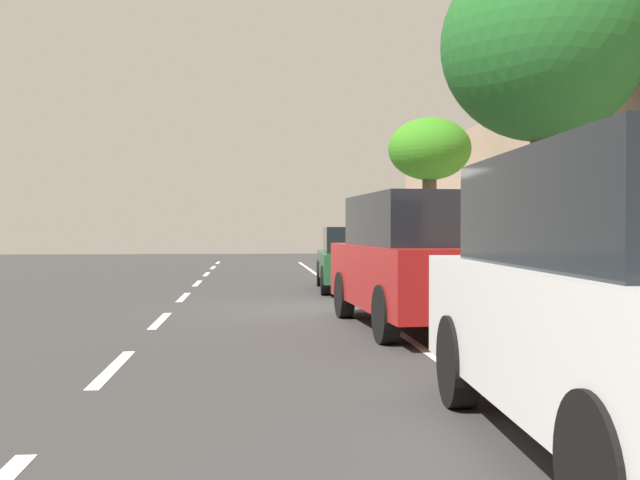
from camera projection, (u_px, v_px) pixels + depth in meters
name	position (u px, v px, depth m)	size (l,w,h in m)	color
ground	(320.00, 309.00, 14.06)	(62.37, 62.37, 0.00)	#363636
sidewalk	(529.00, 303.00, 14.42)	(3.18, 38.98, 0.16)	#AC95A3
curb_edge	(443.00, 303.00, 14.27)	(0.16, 38.98, 0.16)	gray
lane_stripe_centre	(174.00, 307.00, 14.33)	(0.14, 40.00, 0.01)	white
lane_stripe_bike_edge	(365.00, 308.00, 14.14)	(0.12, 38.98, 0.01)	white
building_facade	(623.00, 185.00, 14.55)	(0.50, 38.98, 4.64)	tan
parked_suv_red_second	(420.00, 259.00, 11.33)	(2.19, 4.81, 1.99)	maroon
parked_sedan_green_mid	(357.00, 259.00, 18.32)	(2.02, 4.49, 1.52)	#1E512D
bicycle_at_curb	(353.00, 265.00, 23.34)	(1.41, 1.11, 0.77)	black
cyclist_with_backpack	(362.00, 241.00, 22.92)	(0.55, 0.54, 1.81)	#C6B284
street_tree_near_cyclist	(542.00, 46.00, 12.84)	(3.42, 3.42, 6.08)	brown
street_tree_mid_block	(430.00, 152.00, 20.99)	(2.28, 2.28, 4.39)	#4B4331
fire_hydrant	(517.00, 288.00, 11.49)	(0.22, 0.22, 0.84)	red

